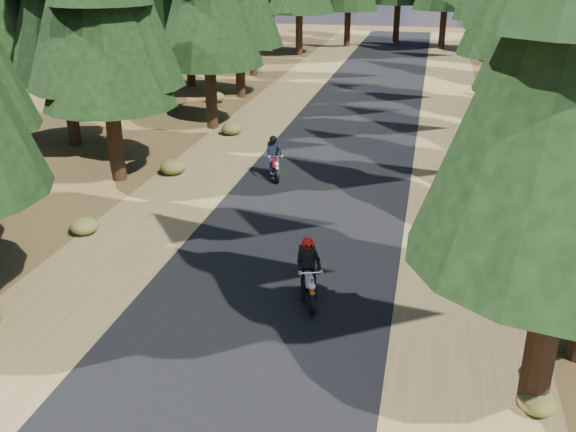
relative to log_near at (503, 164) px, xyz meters
name	(u,v)px	position (x,y,z in m)	size (l,w,h in m)	color
ground	(275,279)	(-6.34, -10.52, -0.16)	(120.00, 120.00, 0.00)	#423217
road	(312,207)	(-6.34, -5.52, -0.15)	(6.00, 100.00, 0.01)	black
shoulder_l	(177,196)	(-10.94, -5.52, -0.16)	(3.20, 100.00, 0.01)	brown
shoulder_r	(459,219)	(-1.74, -5.52, -0.16)	(3.20, 100.00, 0.01)	brown
log_near	(503,164)	(0.00, 0.00, 0.00)	(0.32, 0.32, 5.39)	#4C4233
understory_shrubs	(321,175)	(-6.47, -3.07, 0.12)	(16.39, 27.67, 0.64)	#474C1E
rider_lead	(308,282)	(-5.32, -11.46, 0.37)	(1.07, 1.84, 1.58)	beige
rider_follow	(274,164)	(-8.19, -3.01, 0.36)	(1.14, 1.78, 1.53)	maroon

